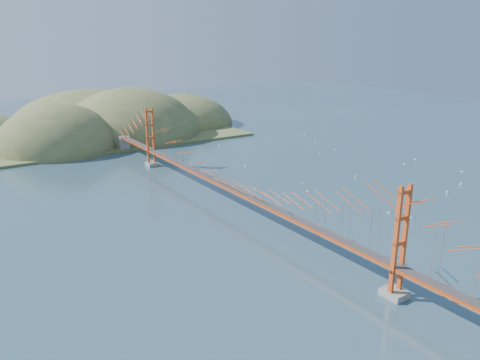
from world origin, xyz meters
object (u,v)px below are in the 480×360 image
bridge (231,164)px  sailboat_2 (461,185)px  sailboat_1 (356,177)px  sailboat_0 (256,189)px

bridge → sailboat_2: size_ratio=143.46×
sailboat_2 → sailboat_1: bearing=130.7°
sailboat_2 → bridge: bearing=162.7°
bridge → sailboat_1: size_ratio=137.55×
sailboat_1 → sailboat_0: size_ratio=1.07×
sailboat_0 → sailboat_2: sailboat_2 is taller
sailboat_1 → sailboat_0: (-19.62, 4.44, -0.01)m
sailboat_0 → sailboat_1: bearing=-12.8°
sailboat_1 → sailboat_2: (11.67, -13.59, -0.00)m
sailboat_1 → bridge: bearing=-177.6°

